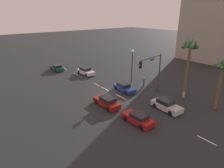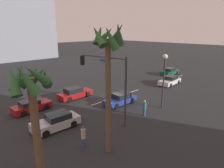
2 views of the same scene
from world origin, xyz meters
name	(u,v)px [view 1 (image 1 of 2)]	position (x,y,z in m)	size (l,w,h in m)	color
ground_plane	(110,92)	(0.00, 0.00, 0.00)	(220.00, 220.00, 0.00)	#232628
lane_stripe_0	(65,69)	(-18.00, 0.00, 0.01)	(2.52, 0.14, 0.01)	silver
lane_stripe_1	(76,74)	(-12.54, 0.00, 0.01)	(1.95, 0.14, 0.01)	silver
lane_stripe_2	(97,85)	(-4.13, 0.00, 0.01)	(1.83, 0.14, 0.01)	silver
lane_stripe_3	(105,89)	(-1.57, 0.00, 0.01)	(2.28, 0.14, 0.01)	silver
lane_stripe_4	(121,97)	(2.76, 0.00, 0.01)	(2.58, 0.14, 0.01)	silver
lane_stripe_5	(207,140)	(16.74, 0.00, 0.01)	(2.08, 0.14, 0.01)	silver
car_0	(124,87)	(1.15, 2.08, 0.61)	(4.33, 1.93, 1.33)	navy
car_1	(107,102)	(3.89, -3.62, 0.65)	(4.59, 1.81, 1.43)	maroon
car_2	(138,118)	(9.82, -3.31, 0.61)	(4.19, 1.91, 1.29)	maroon
car_3	(57,68)	(-17.76, -2.02, 0.63)	(4.20, 1.99, 1.35)	#0F5138
car_4	(166,105)	(9.80, 2.21, 0.66)	(4.38, 2.07, 1.43)	#B7B7BC
car_5	(86,71)	(-11.14, 1.75, 0.66)	(4.68, 2.13, 1.42)	silver
traffic_signal	(153,69)	(5.23, 4.41, 4.47)	(1.06, 5.69, 6.55)	#38383D
streetlamp	(132,60)	(-1.44, 6.26, 4.35)	(0.56, 0.56, 6.22)	#2D2D33
pedestrian_0	(144,82)	(1.84, 6.19, 0.91)	(0.52, 0.52, 1.74)	#2D478C
pedestrian_1	(184,96)	(9.77, 6.34, 0.93)	(0.47, 0.47, 1.76)	#2D478C
palm_tree_0	(189,53)	(8.72, 8.09, 7.03)	(2.28, 2.25, 9.30)	brown
palm_tree_1	(223,70)	(13.84, 7.85, 5.60)	(2.37, 2.43, 7.39)	brown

